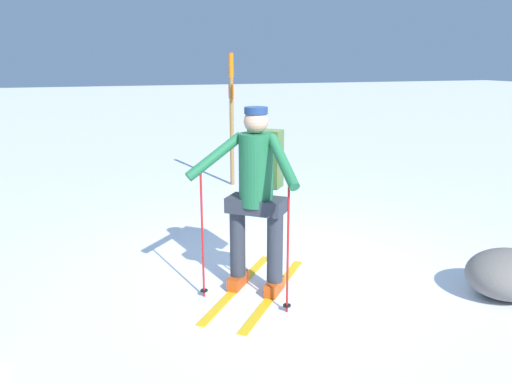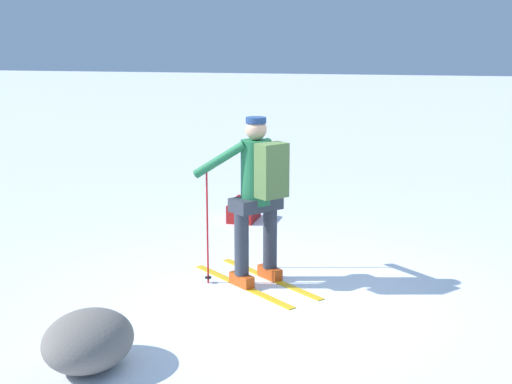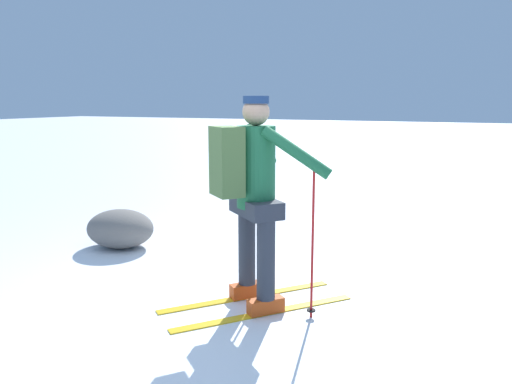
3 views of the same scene
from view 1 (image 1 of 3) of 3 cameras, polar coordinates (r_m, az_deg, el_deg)
The scene contains 4 objects.
ground_plane at distance 5.30m, azimuth 2.50°, elevation -9.18°, with size 80.00×80.00×0.00m, color white.
skier at distance 4.60m, azimuth 0.14°, elevation 0.45°, with size 1.41×1.55×1.76m.
trail_marker at distance 8.70m, azimuth -2.81°, elevation 9.48°, with size 0.08×0.24×2.27m.
rock_boulder at distance 5.27m, azimuth 26.92°, elevation -8.35°, with size 0.82×0.70×0.45m, color slate.
Camera 1 is at (1.79, 4.50, 2.16)m, focal length 35.00 mm.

